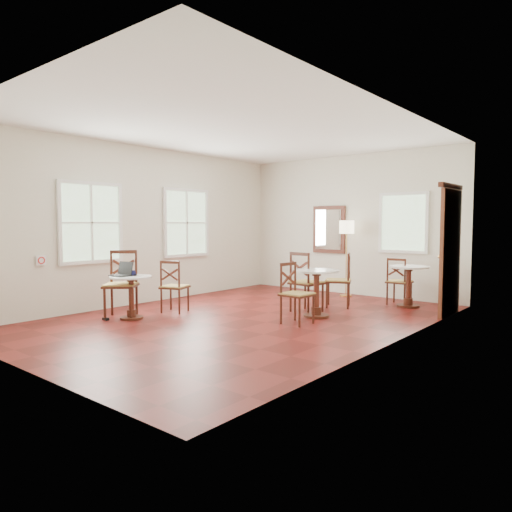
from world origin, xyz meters
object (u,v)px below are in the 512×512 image
Objects in this scene: chair_mid_b at (296,293)px; floor_lamp at (347,232)px; mouse at (135,275)px; cafe_table_back at (409,282)px; water_glass at (127,272)px; navy_mug at (133,273)px; chair_back_b at (340,280)px; cafe_table_mid at (316,288)px; chair_back_a at (399,281)px; chair_mid_a at (306,282)px; laptop at (122,272)px; cafe_table_near at (131,292)px; chair_near_a at (174,286)px; chair_near_b at (121,284)px; power_adapter at (106,319)px.

chair_mid_b is 0.59× the size of floor_lamp.
chair_mid_b is 2.62m from mouse.
water_glass reaches higher than cafe_table_back.
cafe_table_back is 4.91m from navy_mug.
chair_mid_b is at bearing -19.15° from chair_back_b.
cafe_table_mid is 0.88× the size of chair_back_a.
cafe_table_back is at bearing -120.37° from chair_mid_a.
chair_mid_a reaches higher than chair_mid_b.
laptop reaches higher than navy_mug.
floor_lamp is 4.57m from navy_mug.
chair_near_a reaches higher than cafe_table_near.
navy_mug is (0.20, 0.09, 0.19)m from chair_near_b.
chair_near_b is at bearing 151.78° from laptop.
navy_mug is (-0.04, 0.07, 0.31)m from cafe_table_near.
cafe_table_back is 0.72× the size of chair_mid_a.
water_glass is (-2.01, -2.24, 0.22)m from chair_mid_a.
cafe_table_back is at bearing -15.53° from floor_lamp.
chair_back_b is 1.59m from floor_lamp.
chair_back_b is 3.65m from mouse.
cafe_table_mid is 7.09× the size of navy_mug.
cafe_table_near is at bearing -109.12° from floor_lamp.
chair_near_b reaches higher than chair_mid_a.
cafe_table_mid is 1.03× the size of cafe_table_back.
laptop is at bearing -61.81° from chair_near_b.
chair_near_a is 0.91m from chair_near_b.
mouse is (-0.10, -0.73, 0.26)m from chair_near_a.
laptop is 0.10m from water_glass.
cafe_table_near is 7.97× the size of mouse.
chair_near_b is 3.86m from chair_back_b.
cafe_table_back is 2.62m from chair_mid_b.
power_adapter is (-2.47, -1.73, -0.44)m from chair_mid_b.
chair_back_a is at bearing 48.15° from mouse.
chair_mid_b is 8.53× the size of navy_mug.
cafe_table_back is at bearing 45.03° from mouse.
chair_mid_a is at bearing 43.52° from mouse.
chair_mid_b reaches higher than mouse.
laptop is 3.16× the size of power_adapter.
chair_back_a is (-0.24, 0.13, -0.03)m from cafe_table_back.
cafe_table_mid is 3.12m from water_glass.
cafe_table_near is 0.43× the size of floor_lamp.
chair_near_a is 10.41× the size of mouse.
power_adapter is at bearing -97.81° from water_glass.
cafe_table_back is (3.02, 3.90, 0.04)m from cafe_table_near.
chair_mid_a is at bearing 49.88° from navy_mug.
water_glass is at bearing -129.59° from cafe_table_back.
chair_back_b is at bearing -98.69° from chair_mid_a.
navy_mug is at bearing -138.92° from cafe_table_mid.
mouse reaches higher than power_adapter.
chair_mid_a reaches higher than power_adapter.
power_adapter is at bearing -113.62° from laptop.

